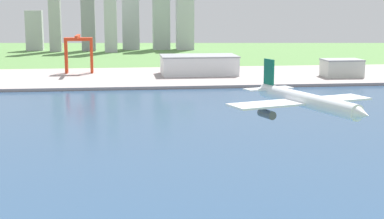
# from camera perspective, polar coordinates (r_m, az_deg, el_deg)

# --- Properties ---
(ground_plane) EXTENTS (2400.00, 2400.00, 0.00)m
(ground_plane) POSITION_cam_1_polar(r_m,az_deg,el_deg) (326.80, -3.31, -1.05)
(ground_plane) COLOR #588645
(water_bay) EXTENTS (840.00, 360.00, 0.15)m
(water_bay) POSITION_cam_1_polar(r_m,az_deg,el_deg) (268.32, -2.48, -3.51)
(water_bay) COLOR #2D4C70
(water_bay) RESTS_ON ground
(industrial_pier) EXTENTS (840.00, 140.00, 2.50)m
(industrial_pier) POSITION_cam_1_polar(r_m,az_deg,el_deg) (514.12, -4.69, 3.18)
(industrial_pier) COLOR #A49794
(industrial_pier) RESTS_ON ground
(airplane_landing) EXTENTS (40.76, 44.23, 13.13)m
(airplane_landing) POSITION_cam_1_polar(r_m,az_deg,el_deg) (152.38, 11.14, 0.82)
(airplane_landing) COLOR white
(port_crane_red) EXTENTS (25.30, 35.84, 35.04)m
(port_crane_red) POSITION_cam_1_polar(r_m,az_deg,el_deg) (540.01, -11.09, 6.19)
(port_crane_red) COLOR red
(port_crane_red) RESTS_ON industrial_pier
(warehouse_main) EXTENTS (67.94, 40.93, 17.27)m
(warehouse_main) POSITION_cam_1_polar(r_m,az_deg,el_deg) (521.88, 0.67, 4.42)
(warehouse_main) COLOR white
(warehouse_main) RESTS_ON industrial_pier
(warehouse_annex) EXTENTS (33.02, 23.59, 15.27)m
(warehouse_annex) POSITION_cam_1_polar(r_m,az_deg,el_deg) (521.52, 14.50, 3.98)
(warehouse_annex) COLOR silver
(warehouse_annex) RESTS_ON industrial_pier
(distant_skyline) EXTENTS (239.60, 67.72, 125.99)m
(distant_skyline) POSITION_cam_1_polar(r_m,az_deg,el_deg) (845.54, -6.62, 9.49)
(distant_skyline) COLOR #BDBAC1
(distant_skyline) RESTS_ON ground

